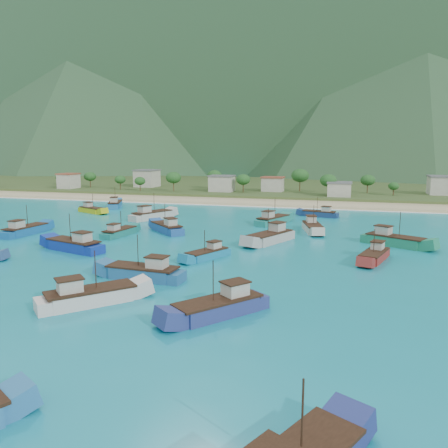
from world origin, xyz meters
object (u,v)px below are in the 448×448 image
(boat_19, at_px, (152,216))
(boat_25, at_px, (115,205))
(boat_12, at_px, (144,273))
(boat_13, at_px, (167,228))
(boat_3, at_px, (394,241))
(boat_24, at_px, (208,255))
(boat_1, at_px, (89,297))
(boat_14, at_px, (312,228))
(boat_30, at_px, (74,246))
(boat_21, at_px, (271,238))
(boat_22, at_px, (220,308))
(boat_17, at_px, (25,231))
(boat_7, at_px, (119,233))
(boat_9, at_px, (374,257))
(boat_11, at_px, (273,221))
(boat_29, at_px, (92,210))
(boat_4, at_px, (320,214))

(boat_19, xyz_separation_m, boat_25, (-21.34, 18.59, -0.10))
(boat_12, height_order, boat_19, boat_19)
(boat_13, xyz_separation_m, boat_25, (-32.51, 34.40, 0.02))
(boat_3, relative_size, boat_24, 1.31)
(boat_1, distance_m, boat_14, 57.93)
(boat_12, xyz_separation_m, boat_30, (-19.71, 12.32, 0.06))
(boat_21, xyz_separation_m, boat_25, (-56.21, 38.70, -0.08))
(boat_19, height_order, boat_22, boat_19)
(boat_12, bearing_deg, boat_22, -122.19)
(boat_17, bearing_deg, boat_7, 15.99)
(boat_19, xyz_separation_m, boat_30, (2.62, -37.00, -0.04))
(boat_3, distance_m, boat_19, 59.95)
(boat_3, relative_size, boat_13, 1.15)
(boat_9, height_order, boat_11, boat_11)
(boat_3, bearing_deg, boat_29, -78.14)
(boat_12, distance_m, boat_24, 14.61)
(boat_14, distance_m, boat_21, 15.49)
(boat_11, bearing_deg, boat_21, -58.79)
(boat_25, bearing_deg, boat_1, -84.91)
(boat_9, xyz_separation_m, boat_17, (-70.13, 2.61, 0.17))
(boat_4, distance_m, boat_12, 68.74)
(boat_3, height_order, boat_9, boat_3)
(boat_14, bearing_deg, boat_21, 49.24)
(boat_3, height_order, boat_24, boat_3)
(boat_7, bearing_deg, boat_1, -58.17)
(boat_21, distance_m, boat_24, 17.26)
(boat_14, bearing_deg, boat_7, 8.30)
(boat_24, distance_m, boat_30, 24.46)
(boat_1, distance_m, boat_12, 11.01)
(boat_4, bearing_deg, boat_13, 149.42)
(boat_9, relative_size, boat_25, 0.86)
(boat_7, height_order, boat_22, boat_22)
(boat_21, bearing_deg, boat_11, -57.08)
(boat_7, xyz_separation_m, boat_17, (-19.86, -4.37, 0.19))
(boat_1, bearing_deg, boat_12, 124.00)
(boat_9, height_order, boat_14, boat_14)
(boat_1, relative_size, boat_24, 1.17)
(boat_1, distance_m, boat_13, 45.43)
(boat_17, distance_m, boat_24, 44.48)
(boat_21, bearing_deg, boat_9, 177.66)
(boat_7, relative_size, boat_12, 0.85)
(boat_9, bearing_deg, boat_30, 25.23)
(boat_22, relative_size, boat_29, 1.07)
(boat_19, relative_size, boat_21, 1.01)
(boat_13, height_order, boat_30, boat_30)
(boat_1, xyz_separation_m, boat_24, (6.31, 24.72, -0.27))
(boat_13, distance_m, boat_30, 22.85)
(boat_1, height_order, boat_30, boat_30)
(boat_1, bearing_deg, boat_29, 164.92)
(boat_13, relative_size, boat_22, 0.96)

